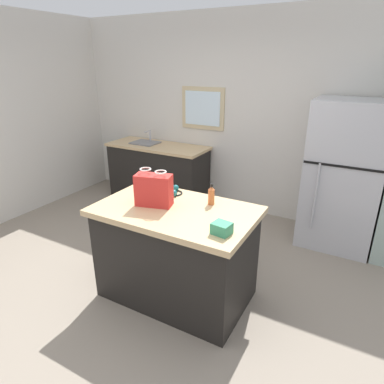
% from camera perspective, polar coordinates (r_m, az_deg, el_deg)
% --- Properties ---
extents(ground, '(6.59, 6.59, 0.00)m').
position_cam_1_polar(ground, '(3.39, -7.15, -17.04)').
color(ground, gray).
extents(back_wall, '(5.49, 0.13, 2.74)m').
position_cam_1_polar(back_wall, '(4.81, 9.07, 12.57)').
color(back_wall, silver).
rests_on(back_wall, ground).
extents(kitchen_island, '(1.40, 0.86, 0.91)m').
position_cam_1_polar(kitchen_island, '(3.12, -2.73, -10.35)').
color(kitchen_island, black).
rests_on(kitchen_island, ground).
extents(refrigerator, '(0.81, 0.73, 1.72)m').
position_cam_1_polar(refrigerator, '(4.23, 24.47, 2.53)').
color(refrigerator, '#B7B7BC').
rests_on(refrigerator, ground).
extents(sink_counter, '(1.57, 0.62, 1.09)m').
position_cam_1_polar(sink_counter, '(5.27, -5.82, 3.34)').
color(sink_counter, black).
rests_on(sink_counter, ground).
extents(shopping_bag, '(0.35, 0.23, 0.33)m').
position_cam_1_polar(shopping_bag, '(2.93, -6.56, 0.37)').
color(shopping_bag, red).
rests_on(shopping_bag, kitchen_island).
extents(small_box, '(0.15, 0.14, 0.09)m').
position_cam_1_polar(small_box, '(2.49, 5.10, -6.22)').
color(small_box, '#388E66').
rests_on(small_box, kitchen_island).
extents(bottle, '(0.06, 0.06, 0.20)m').
position_cam_1_polar(bottle, '(2.96, 3.33, -0.56)').
color(bottle, '#C66633').
rests_on(bottle, kitchen_island).
extents(ear_defenders, '(0.20, 0.20, 0.06)m').
position_cam_1_polar(ear_defenders, '(3.21, -2.97, 0.09)').
color(ear_defenders, black).
rests_on(ear_defenders, kitchen_island).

